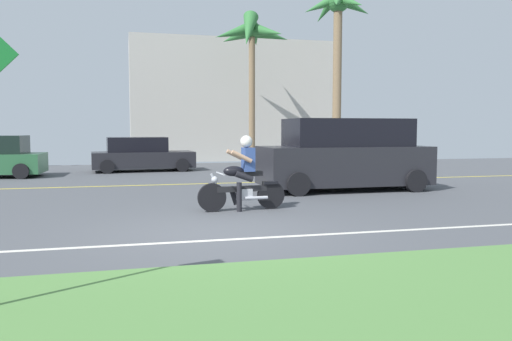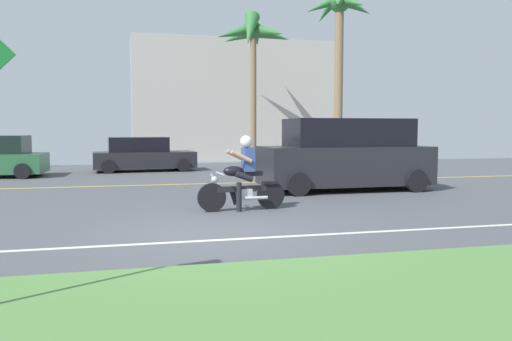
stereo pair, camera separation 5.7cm
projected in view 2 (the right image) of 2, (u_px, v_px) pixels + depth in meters
The scene contains 10 objects.
ground at pixel (197, 208), 11.67m from camera, with size 56.00×30.00×0.04m, color #4C4F54.
grass_median at pixel (294, 315), 4.79m from camera, with size 56.00×3.80×0.06m, color #548442.
lane_line_near at pixel (226, 240), 8.19m from camera, with size 50.40×0.12×0.01m, color silver.
lane_line_far at pixel (178, 184), 16.39m from camera, with size 50.40×0.12×0.01m, color yellow.
motorcyclist at pixel (243, 179), 11.11m from camera, with size 1.96×0.64×1.64m.
suv_nearby at pixel (346, 156), 14.83m from camera, with size 5.07×2.21×2.07m.
parked_car_1 at pixel (143, 155), 21.55m from camera, with size 4.29×2.15×1.43m.
palm_tree_0 at pixel (253, 39), 24.96m from camera, with size 4.02×3.84×7.43m.
palm_tree_2 at pixel (339, 20), 25.44m from camera, with size 3.65×3.63×8.75m.
building_far at pixel (232, 101), 29.86m from camera, with size 11.50×4.00×6.77m, color #BCB7AD.
Camera 2 is at (-1.47, -8.55, 1.78)m, focal length 35.80 mm.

